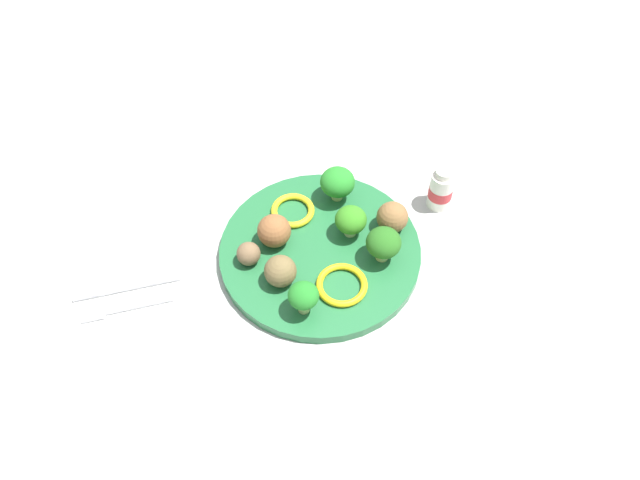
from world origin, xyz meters
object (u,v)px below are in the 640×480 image
plate (320,252)px  broccoli_floret_back_right (338,183)px  broccoli_floret_far_rim (351,220)px  meatball_front_left (280,271)px  yogurt_bottle (441,189)px  broccoli_floret_mid_right (383,243)px  broccoli_floret_front_right (303,296)px  napkin (129,296)px  fork (122,307)px  knife (122,284)px  pepper_ring_center (293,210)px  pepper_ring_front_right (342,285)px  meatball_near_rim (274,231)px  meatball_mid_left (248,253)px  meatball_front_right (392,217)px

plate → broccoli_floret_back_right: broccoli_floret_back_right is taller
broccoli_floret_far_rim → meatball_front_left: size_ratio=1.09×
yogurt_bottle → broccoli_floret_mid_right: bearing=38.5°
broccoli_floret_mid_right → broccoli_floret_front_right: broccoli_floret_mid_right is taller
broccoli_floret_far_rim → napkin: 0.32m
broccoli_floret_front_right → fork: 0.24m
napkin → knife: knife is taller
pepper_ring_center → pepper_ring_front_right: bearing=106.1°
knife → meatball_near_rim: bearing=-173.9°
pepper_ring_center → napkin: size_ratio=0.37×
broccoli_floret_mid_right → broccoli_floret_back_right: 0.12m
meatball_mid_left → knife: meatball_mid_left is taller
broccoli_floret_mid_right → pepper_ring_front_right: 0.08m
meatball_front_left → napkin: 0.21m
broccoli_floret_back_right → knife: 0.33m
pepper_ring_front_right → fork: 0.29m
meatball_front_right → knife: (0.38, 0.01, -0.03)m
meatball_front_right → yogurt_bottle: bearing=-154.6°
broccoli_floret_front_right → knife: bearing=-22.3°
meatball_front_left → pepper_ring_front_right: (-0.08, 0.03, -0.02)m
meatball_front_left → pepper_ring_center: meatball_front_left is taller
pepper_ring_front_right → knife: (0.29, -0.07, -0.01)m
meatball_front_left → knife: bearing=-11.8°
broccoli_floret_mid_right → broccoli_floret_back_right: bearing=-73.2°
napkin → fork: size_ratio=1.41×
pepper_ring_center → meatball_mid_left: bearing=43.7°
meatball_front_right → broccoli_floret_front_right: bearing=36.3°
broccoli_floret_back_right → broccoli_floret_mid_right: bearing=106.8°
broccoli_floret_far_rim → meatball_front_left: (0.11, 0.06, -0.01)m
knife → broccoli_floret_back_right: bearing=-165.3°
broccoli_floret_front_right → meatball_mid_left: size_ratio=1.53×
plate → broccoli_floret_far_rim: size_ratio=5.95×
yogurt_bottle → fork: bearing=10.9°
pepper_ring_center → meatball_front_right: bearing=157.2°
pepper_ring_center → meatball_near_rim: bearing=53.6°
broccoli_floret_back_right → meatball_front_left: bearing=50.2°
knife → meatball_front_left: bearing=168.2°
meatball_front_right → pepper_ring_front_right: 0.13m
broccoli_floret_back_right → broccoli_floret_far_rim: bearing=92.8°
pepper_ring_front_right → napkin: size_ratio=0.40×
broccoli_floret_far_rim → napkin: (0.31, 0.03, -0.04)m
meatball_near_rim → yogurt_bottle: 0.25m
plate → broccoli_floret_far_rim: (-0.05, -0.02, 0.04)m
pepper_ring_front_right → yogurt_bottle: (-0.18, -0.12, 0.01)m
plate → meatball_front_left: size_ratio=6.47×
broccoli_floret_front_right → meatball_near_rim: size_ratio=1.07×
plate → knife: 0.27m
broccoli_floret_far_rim → yogurt_bottle: (-0.14, -0.04, -0.01)m
pepper_ring_center → broccoli_floret_far_rim: bearing=143.5°
plate → fork: size_ratio=2.32×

